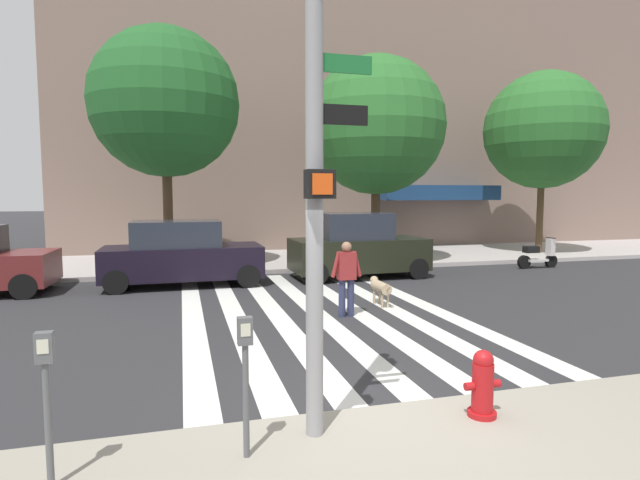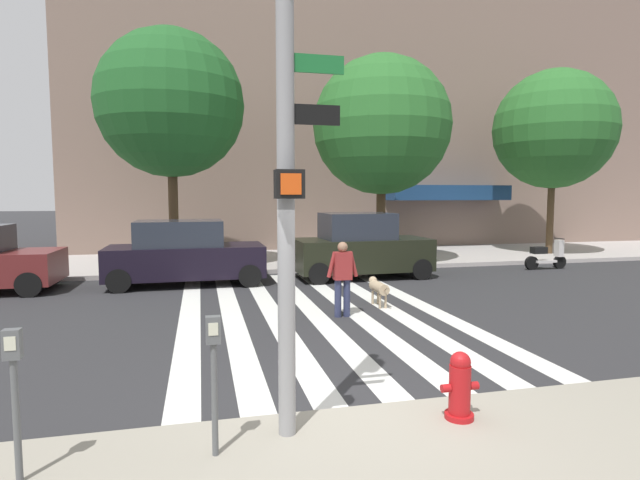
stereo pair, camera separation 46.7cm
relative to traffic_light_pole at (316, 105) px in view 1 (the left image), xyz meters
name	(u,v)px [view 1 (the left image)]	position (x,y,z in m)	size (l,w,h in m)	color
ground_plane	(281,313)	(0.82, 6.08, -3.52)	(160.00, 160.00, 0.00)	#2B2B2D
sidewalk_far	(239,261)	(0.82, 14.62, -3.45)	(80.00, 6.00, 0.15)	#B0A8A4
crosswalk_stripes	(314,311)	(1.59, 6.08, -3.52)	(5.85, 10.48, 0.01)	silver
apartment_block	(386,16)	(10.65, 23.71, 9.69)	(34.58, 13.58, 26.44)	#7F675A
traffic_light_pole	(316,105)	(0.00, 0.00, 0.00)	(0.74, 0.46, 5.80)	gray
fire_hydrant	(483,384)	(1.93, -0.05, -3.00)	(0.44, 0.32, 0.76)	#AD1518
parking_meter_curbside	(245,367)	(-0.75, -0.22, -2.49)	(0.14, 0.11, 1.36)	#515456
parking_meter_second_along	(46,388)	(-2.43, -0.29, -2.49)	(0.14, 0.11, 1.36)	#515456
parked_car_behind_first	(182,254)	(-1.32, 10.24, -2.60)	(4.51, 2.03, 1.90)	black
parked_car_third_in_line	(357,247)	(4.12, 10.24, -2.55)	(4.33, 2.09, 2.07)	black
parked_scooter	(538,255)	(11.12, 10.41, -3.04)	(1.63, 0.50, 1.11)	black
street_tree_nearest	(165,103)	(-1.73, 12.80, 2.14)	(4.89, 4.89, 7.97)	#4C3823
street_tree_middle	(376,126)	(5.64, 12.51, 1.63)	(5.01, 5.01, 7.51)	#4C3823
street_tree_further	(543,131)	(13.68, 13.53, 1.86)	(4.95, 4.95, 7.71)	#4C3823
pedestrian_dog_walker	(346,274)	(2.12, 5.37, -2.59)	(0.70, 0.24, 1.64)	#282D4C
dog_on_leash	(380,287)	(3.26, 6.21, -3.08)	(0.26, 1.12, 0.65)	tan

